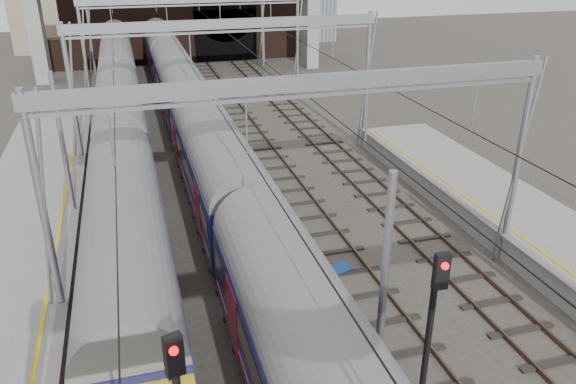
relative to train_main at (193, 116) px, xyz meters
name	(u,v)px	position (x,y,z in m)	size (l,w,h in m)	color
tracks	(261,209)	(2.00, -8.23, -2.39)	(14.40, 80.00, 0.22)	#4C3828
overhead_line	(229,45)	(2.00, -1.75, 4.16)	(16.80, 80.00, 8.00)	gray
retaining_wall	(189,18)	(3.40, 28.70, 1.92)	(28.00, 2.75, 9.00)	black
train_main	(193,116)	(0.00, 0.00, 0.00)	(2.67, 61.84, 4.64)	black
train_second	(119,87)	(-4.00, 8.30, -0.01)	(2.66, 61.56, 4.62)	black
signal_near_centre	(432,320)	(3.08, -21.79, 0.79)	(0.37, 0.48, 5.12)	black
equip_cover_b	(299,271)	(2.11, -14.00, -2.36)	(0.91, 0.64, 0.11)	#1643A9
equip_cover_c	(339,269)	(3.65, -14.33, -2.36)	(0.94, 0.66, 0.11)	#1643A9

